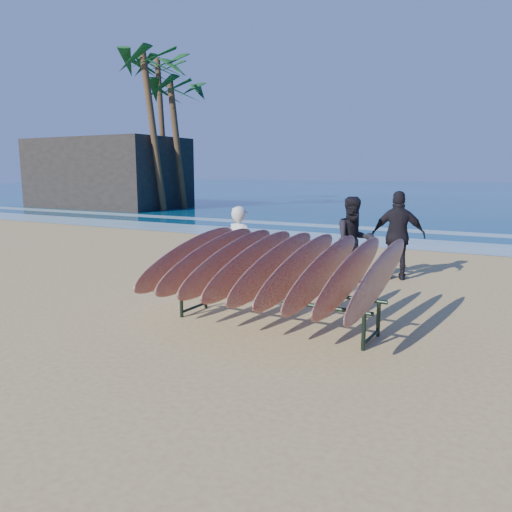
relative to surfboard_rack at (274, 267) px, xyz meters
The scene contains 12 objects.
ground 1.11m from the surfboard_rack, 147.42° to the right, with size 120.00×120.00×0.00m, color tan.
ocean 54.66m from the surfboard_rack, 90.57° to the left, with size 160.00×160.00×0.00m, color navy.
foam_near 9.71m from the surfboard_rack, 93.25° to the left, with size 160.00×160.00×0.00m, color white.
foam_far 13.19m from the surfboard_rack, 92.39° to the left, with size 160.00×160.00×0.00m, color white.
surfboard_rack is the anchor object (origin of this frame).
person_white 2.22m from the surfboard_rack, 133.47° to the left, with size 0.60×0.39×1.64m, color silver.
person_dark_a 3.32m from the surfboard_rack, 87.50° to the left, with size 0.86×0.67×1.78m, color black.
person_dark_b 4.26m from the surfboard_rack, 78.67° to the left, with size 1.10×0.46×1.88m, color black.
building 26.48m from the surfboard_rack, 139.99° to the left, with size 9.53×5.29×4.23m, color #2D2823.
palm_left 22.73m from the surfboard_rack, 134.41° to the left, with size 5.20×5.20×8.74m.
palm_mid 23.71m from the surfboard_rack, 130.83° to the left, with size 5.20×5.20×7.55m.
palm_right 29.18m from the surfboard_rack, 132.21° to the left, with size 5.20×5.20×9.72m.
Camera 1 is at (3.75, -6.07, 2.30)m, focal length 35.00 mm.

